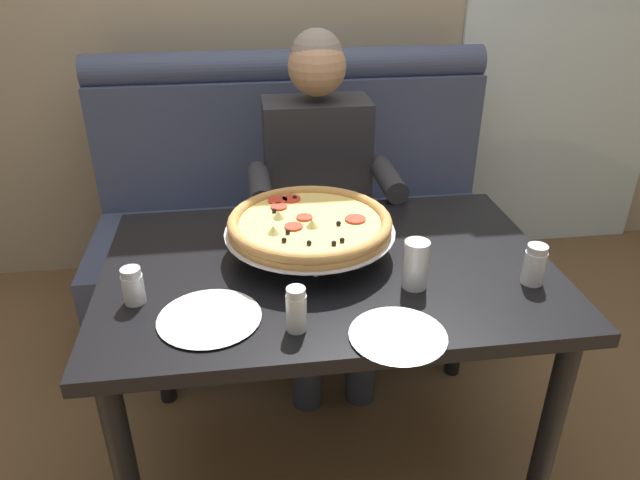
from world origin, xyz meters
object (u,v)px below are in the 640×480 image
at_px(booth_bench, 298,231).
at_px(dining_table, 329,292).
at_px(diner_main, 320,189).
at_px(plate_near_right, 209,316).
at_px(patio_chair, 516,114).
at_px(pizza, 310,224).
at_px(shaker_oregano, 534,267).
at_px(shaker_parmesan, 133,288).
at_px(shaker_pepper_flakes, 296,312).
at_px(plate_near_left, 398,333).
at_px(drinking_glass, 415,267).

relative_size(booth_bench, dining_table, 1.36).
distance_m(diner_main, plate_near_right, 0.92).
distance_m(diner_main, patio_chair, 2.10).
distance_m(booth_bench, pizza, 0.92).
distance_m(shaker_oregano, plate_near_right, 0.85).
distance_m(booth_bench, shaker_oregano, 1.24).
bearing_deg(shaker_parmesan, shaker_pepper_flakes, -23.38).
bearing_deg(diner_main, booth_bench, 102.96).
xyz_separation_m(shaker_parmesan, shaker_pepper_flakes, (0.39, -0.17, 0.01)).
height_order(shaker_pepper_flakes, plate_near_left, shaker_pepper_flakes).
relative_size(booth_bench, drinking_glass, 12.92).
distance_m(pizza, drinking_glass, 0.33).
height_order(dining_table, plate_near_left, plate_near_left).
bearing_deg(drinking_glass, diner_main, 100.68).
relative_size(pizza, patio_chair, 0.57).
distance_m(shaker_parmesan, shaker_oregano, 1.03).
relative_size(shaker_oregano, plate_near_right, 0.44).
height_order(diner_main, drinking_glass, diner_main).
xyz_separation_m(booth_bench, plate_near_left, (0.11, -1.23, 0.36)).
bearing_deg(booth_bench, shaker_parmesan, -117.13).
distance_m(dining_table, shaker_pepper_flakes, 0.34).
bearing_deg(patio_chair, booth_bench, -141.70).
relative_size(dining_table, shaker_oregano, 11.27).
relative_size(booth_bench, diner_main, 1.34).
bearing_deg(plate_near_right, patio_chair, 51.19).
height_order(dining_table, shaker_parmesan, shaker_parmesan).
height_order(shaker_parmesan, shaker_pepper_flakes, shaker_pepper_flakes).
distance_m(shaker_oregano, drinking_glass, 0.32).
bearing_deg(shaker_parmesan, pizza, 21.99).
bearing_deg(booth_bench, drinking_glass, -78.72).
distance_m(dining_table, shaker_oregano, 0.56).
distance_m(plate_near_left, patio_chair, 2.85).
bearing_deg(drinking_glass, shaker_pepper_flakes, -156.13).
bearing_deg(shaker_pepper_flakes, pizza, 78.10).
bearing_deg(diner_main, dining_table, -95.69).
distance_m(booth_bench, shaker_pepper_flakes, 1.24).
bearing_deg(pizza, shaker_oregano, -22.92).
bearing_deg(booth_bench, dining_table, -90.00).
height_order(dining_table, patio_chair, patio_chair).
height_order(drinking_glass, patio_chair, drinking_glass).
bearing_deg(shaker_oregano, booth_bench, 116.31).
relative_size(pizza, plate_near_right, 1.93).
bearing_deg(plate_near_right, dining_table, 34.27).
bearing_deg(shaker_oregano, drinking_glass, 175.47).
bearing_deg(plate_near_right, diner_main, 65.20).
height_order(shaker_oregano, plate_near_right, shaker_oregano).
bearing_deg(shaker_oregano, dining_table, 161.92).
bearing_deg(dining_table, pizza, 123.30).
bearing_deg(diner_main, pizza, -101.07).
xyz_separation_m(shaker_pepper_flakes, drinking_glass, (0.33, 0.14, 0.01)).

